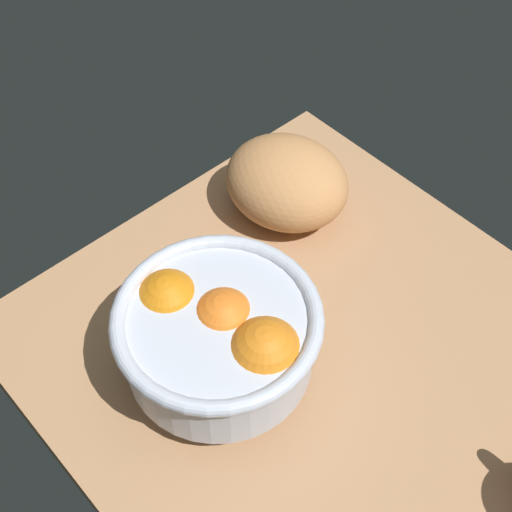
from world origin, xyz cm
name	(u,v)px	position (x,y,z in cm)	size (l,w,h in cm)	color
ground_plane	(386,422)	(0.00, 0.00, -1.50)	(79.07, 54.89, 3.00)	tan
fruit_bowl	(219,335)	(15.34, 9.21, 6.97)	(20.70, 20.70, 11.74)	silver
bread_loaf	(287,182)	(27.66, -11.90, 4.90)	(15.46, 13.53, 9.79)	tan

